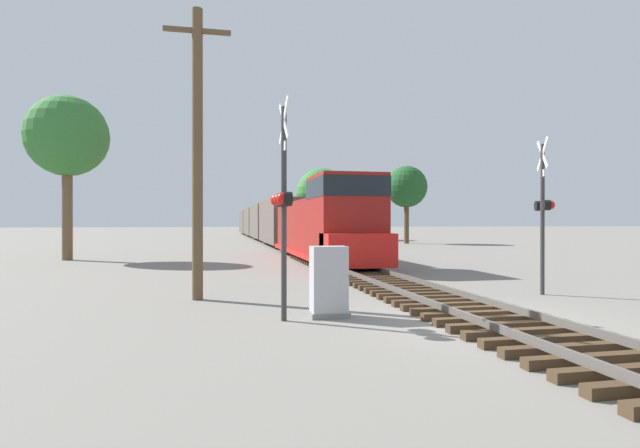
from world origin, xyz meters
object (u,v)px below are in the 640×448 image
(relay_cabinet, at_px, (329,282))
(tree_far_right, at_px, (67,137))
(tree_mid_background, at_px, (407,187))
(crossing_signal_near, at_px, (283,201))
(tree_deep_background, at_px, (322,195))
(utility_pole, at_px, (197,150))
(freight_train, at_px, (266,223))
(crossing_signal_far, at_px, (543,208))

(relay_cabinet, xyz_separation_m, tree_far_right, (-10.51, 19.07, 6.03))
(relay_cabinet, relative_size, tree_mid_background, 0.21)
(crossing_signal_near, xyz_separation_m, relay_cabinet, (1.07, 0.24, -1.80))
(tree_far_right, bearing_deg, tree_deep_background, 54.55)
(utility_pole, height_order, tree_mid_background, utility_pole)
(freight_train, height_order, crossing_signal_near, crossing_signal_near)
(tree_mid_background, distance_m, tree_deep_background, 13.99)
(freight_train, xyz_separation_m, crossing_signal_near, (-4.22, -45.49, 0.54))
(relay_cabinet, height_order, tree_mid_background, tree_mid_background)
(freight_train, distance_m, crossing_signal_near, 45.69)
(crossing_signal_far, xyz_separation_m, tree_mid_background, (9.06, 33.33, 3.02))
(crossing_signal_near, height_order, tree_far_right, tree_far_right)
(freight_train, distance_m, tree_mid_background, 16.55)
(freight_train, bearing_deg, crossing_signal_far, -85.07)
(crossing_signal_near, xyz_separation_m, crossing_signal_far, (7.95, 2.27, -0.06))
(crossing_signal_far, distance_m, tree_deep_background, 46.29)
(tree_far_right, xyz_separation_m, tree_mid_background, (26.45, 16.29, -1.27))
(freight_train, height_order, crossing_signal_far, crossing_signal_far)
(tree_mid_background, bearing_deg, utility_pole, -120.39)
(utility_pole, bearing_deg, tree_far_right, 115.38)
(tree_deep_background, bearing_deg, crossing_signal_far, -94.08)
(tree_mid_background, bearing_deg, crossing_signal_far, -105.21)
(crossing_signal_near, distance_m, tree_far_right, 21.90)
(crossing_signal_near, relative_size, tree_deep_background, 0.55)
(tree_deep_background, bearing_deg, tree_far_right, -125.45)
(relay_cabinet, bearing_deg, freight_train, 86.01)
(freight_train, distance_m, tree_deep_background, 8.30)
(crossing_signal_far, bearing_deg, utility_pole, 101.98)
(crossing_signal_near, bearing_deg, freight_train, 171.07)
(utility_pole, bearing_deg, tree_mid_background, 59.61)
(freight_train, relative_size, tree_mid_background, 9.76)
(utility_pole, distance_m, tree_deep_background, 46.87)
(utility_pole, bearing_deg, crossing_signal_far, -6.41)
(tree_mid_background, bearing_deg, crossing_signal_near, -115.54)
(relay_cabinet, xyz_separation_m, utility_pole, (-2.95, 3.14, 3.31))
(relay_cabinet, relative_size, tree_far_right, 0.17)
(crossing_signal_far, distance_m, tree_mid_background, 34.67)
(crossing_signal_near, distance_m, tree_deep_background, 49.72)
(freight_train, distance_m, tree_far_right, 29.92)
(freight_train, relative_size, crossing_signal_near, 15.66)
(tree_far_right, xyz_separation_m, tree_deep_background, (20.68, 29.04, -1.37))
(tree_mid_background, xyz_separation_m, tree_deep_background, (-5.78, 12.75, -0.10))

